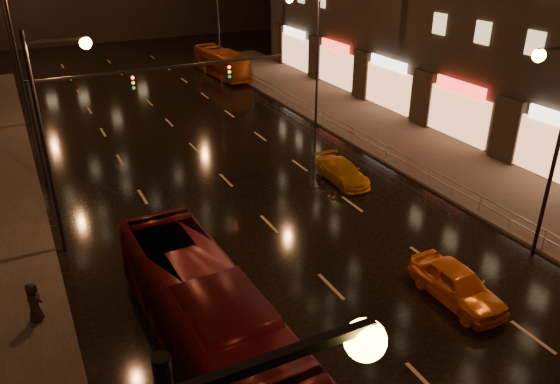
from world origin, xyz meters
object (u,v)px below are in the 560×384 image
bus_red (211,323)px  taxi_near (457,284)px  pedestrian_c (34,302)px  bus_curb (221,63)px  taxi_far (342,172)px

bus_red → taxi_near: (9.97, -1.00, -0.96)m
pedestrian_c → bus_curb: bearing=-8.4°
bus_red → pedestrian_c: bearing=134.1°
bus_red → bus_curb: bus_red is taller
bus_red → bus_curb: 40.89m
bus_red → bus_curb: (14.97, 38.05, -0.37)m
bus_curb → taxi_far: (-2.91, -27.28, -0.72)m
taxi_far → pedestrian_c: 18.22m
bus_red → taxi_far: (12.06, 10.77, -1.09)m
taxi_far → pedestrian_c: pedestrian_c is taller
bus_red → bus_curb: bearing=66.3°
bus_curb → taxi_near: bearing=-99.9°
bus_curb → taxi_far: bus_curb is taller
bus_red → pedestrian_c: (-5.21, 4.98, -0.75)m
taxi_far → bus_red: bearing=-136.6°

